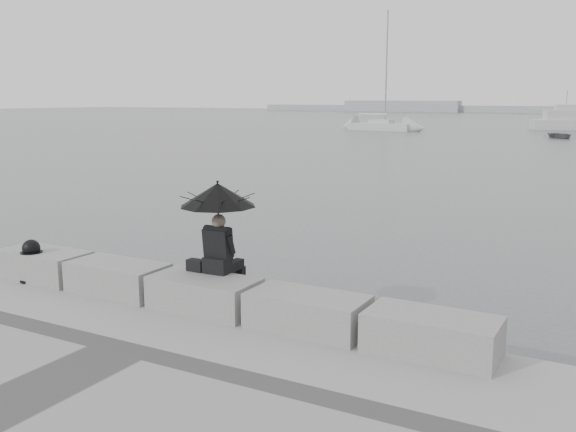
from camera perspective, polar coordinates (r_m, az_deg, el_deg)
The scene contains 12 objects.
ground at distance 10.13m, azimuth -5.81°, elevation -10.28°, with size 360.00×360.00×0.00m, color #4A4D50.
stone_block_far_left at distance 11.82m, azimuth -20.87°, elevation -4.09°, with size 1.60×0.80×0.50m, color gray.
stone_block_left at distance 10.61m, azimuth -14.89°, elevation -5.37°, with size 1.60×0.80×0.50m, color gray.
stone_block_centre at distance 9.54m, azimuth -7.44°, elevation -6.88°, with size 1.60×0.80×0.50m, color gray.
stone_block_right at distance 8.68m, azimuth 1.73°, elevation -8.56°, with size 1.60×0.80×0.50m, color gray.
stone_block_far_right at distance 8.09m, azimuth 12.66°, elevation -10.27°, with size 1.60×0.80×0.50m, color gray.
seated_person at distance 9.50m, azimuth -6.28°, elevation 0.82°, with size 1.14×1.14×1.39m.
bag at distance 9.81m, azimuth -8.17°, elevation -4.36°, with size 0.27×0.16×0.18m, color black.
mooring_bollard at distance 11.74m, azimuth -21.78°, elevation -3.94°, with size 0.46×0.46×0.73m.
sailboat_left at distance 72.40m, azimuth 8.28°, elevation 7.96°, with size 7.32×2.98×12.90m.
motor_cruiser at distance 80.21m, azimuth 24.02°, elevation 7.67°, with size 9.38×5.81×4.50m.
dinghy at distance 62.80m, azimuth 23.07°, elevation 6.64°, with size 3.29×1.39×0.56m, color gray.
Camera 1 is at (5.45, -7.75, 3.58)m, focal length 40.00 mm.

